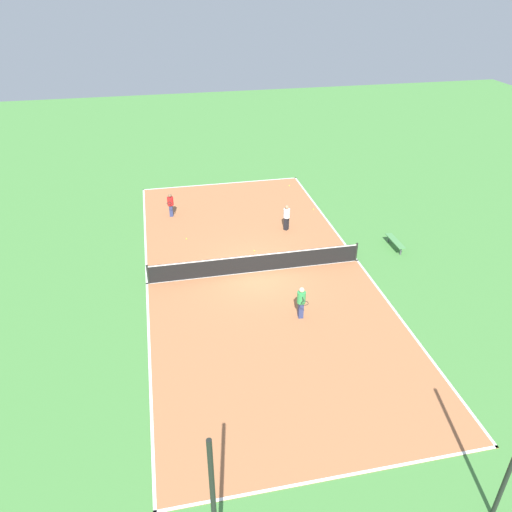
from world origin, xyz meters
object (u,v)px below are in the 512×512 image
object	(u,v)px
tennis_ball_left_sideline	(314,209)
tennis_ball_right_alley	(255,251)
player_coach_red	(171,204)
tennis_ball_far_baseline	(186,239)
bench	(395,242)
player_far_green	(301,301)
tennis_net	(256,263)
player_near_white	(287,216)
tennis_ball_midcourt	(289,186)

from	to	relation	value
tennis_ball_left_sideline	tennis_ball_right_alley	size ratio (longest dim) A/B	1.00
tennis_ball_left_sideline	player_coach_red	bearing A→B (deg)	-5.93
tennis_ball_far_baseline	tennis_ball_left_sideline	world-z (taller)	same
player_coach_red	tennis_ball_left_sideline	xyz separation A→B (m)	(-8.55, 0.89, -0.76)
bench	tennis_ball_left_sideline	world-z (taller)	bench
tennis_ball_left_sideline	tennis_ball_far_baseline	bearing A→B (deg)	15.67
player_far_green	tennis_ball_right_alley	world-z (taller)	player_far_green
tennis_net	player_near_white	distance (m)	4.80
player_coach_red	player_near_white	bearing A→B (deg)	70.71
player_near_white	player_coach_red	distance (m)	6.96
player_near_white	player_far_green	xyz separation A→B (m)	(1.48, 7.97, -0.00)
player_near_white	tennis_ball_right_alley	bearing A→B (deg)	-179.11
bench	player_far_green	size ratio (longest dim) A/B	1.15
player_near_white	tennis_ball_right_alley	size ratio (longest dim) A/B	22.11
player_far_green	tennis_ball_midcourt	bearing A→B (deg)	170.55
tennis_ball_far_baseline	tennis_ball_midcourt	bearing A→B (deg)	-140.44
player_near_white	tennis_ball_midcourt	distance (m)	6.47
player_near_white	player_coach_red	size ratio (longest dim) A/B	1.06
tennis_ball_far_baseline	player_coach_red	bearing A→B (deg)	-79.06
tennis_net	player_far_green	bearing A→B (deg)	105.67
player_coach_red	tennis_ball_right_alley	xyz separation A→B (m)	(-3.98, 5.17, -0.76)
tennis_net	tennis_ball_left_sideline	bearing A→B (deg)	-128.13
tennis_net	tennis_ball_midcourt	bearing A→B (deg)	-113.49
tennis_ball_left_sideline	player_far_green	bearing A→B (deg)	69.58
player_far_green	tennis_ball_right_alley	size ratio (longest dim) A/B	21.95
tennis_ball_right_alley	player_near_white	bearing A→B (deg)	-137.32
tennis_net	player_coach_red	distance (m)	8.01
player_far_green	tennis_ball_midcourt	world-z (taller)	player_far_green
tennis_net	player_far_green	xyz separation A→B (m)	(-1.11, 3.94, 0.34)
player_far_green	tennis_ball_right_alley	bearing A→B (deg)	-168.70
player_far_green	tennis_ball_far_baseline	size ratio (longest dim) A/B	21.95
tennis_net	tennis_ball_far_baseline	size ratio (longest dim) A/B	152.64
tennis_ball_midcourt	tennis_ball_far_baseline	world-z (taller)	same
player_near_white	tennis_ball_midcourt	world-z (taller)	player_near_white
bench	tennis_ball_right_alley	world-z (taller)	bench
tennis_ball_midcourt	tennis_ball_far_baseline	distance (m)	9.70
tennis_ball_left_sideline	tennis_ball_right_alley	world-z (taller)	same
tennis_net	tennis_ball_left_sideline	size ratio (longest dim) A/B	152.64
player_near_white	player_far_green	size ratio (longest dim) A/B	1.01
player_coach_red	tennis_ball_left_sideline	world-z (taller)	player_coach_red
tennis_ball_left_sideline	tennis_ball_right_alley	bearing A→B (deg)	43.18
tennis_net	tennis_ball_midcourt	xyz separation A→B (m)	(-4.43, -10.18, -0.47)
player_near_white	tennis_ball_midcourt	bearing A→B (deg)	31.54
tennis_ball_right_alley	tennis_ball_midcourt	bearing A→B (deg)	-116.47
tennis_net	bench	bearing A→B (deg)	-173.89
player_near_white	player_coach_red	world-z (taller)	player_near_white
tennis_ball_far_baseline	tennis_ball_left_sideline	xyz separation A→B (m)	(-7.95, -2.23, 0.00)
tennis_net	tennis_ball_midcourt	world-z (taller)	tennis_net
bench	tennis_net	bearing A→B (deg)	-83.89
player_coach_red	tennis_ball_right_alley	world-z (taller)	player_coach_red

